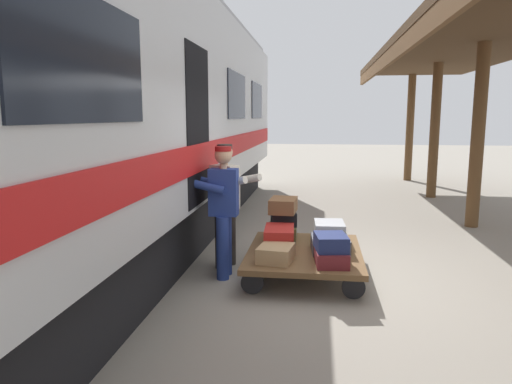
{
  "coord_description": "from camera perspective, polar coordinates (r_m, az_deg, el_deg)",
  "views": [
    {
      "loc": [
        0.42,
        5.9,
        2.08
      ],
      "look_at": [
        1.17,
        0.2,
        1.15
      ],
      "focal_mm": 33.06,
      "sensor_mm": 36.0,
      "label": 1
    }
  ],
  "objects": [
    {
      "name": "ground_plane",
      "position": [
        6.27,
        11.11,
        -10.36
      ],
      "size": [
        60.0,
        60.0,
        0.0
      ],
      "primitive_type": "plane",
      "color": "gray"
    },
    {
      "name": "train_car",
      "position": [
        6.63,
        -19.79,
        8.48
      ],
      "size": [
        3.02,
        16.42,
        4.0
      ],
      "color": "silver",
      "rests_on": "ground_plane"
    },
    {
      "name": "luggage_cart",
      "position": [
        6.26,
        5.86,
        -7.44
      ],
      "size": [
        1.47,
        1.84,
        0.34
      ],
      "color": "brown",
      "rests_on": "ground_plane"
    },
    {
      "name": "suitcase_red_plastic",
      "position": [
        6.22,
        2.84,
        -5.63
      ],
      "size": [
        0.41,
        0.61,
        0.3
      ],
      "primitive_type": "cube",
      "rotation": [
        0.0,
        0.0,
        0.05
      ],
      "color": "#AD231E",
      "rests_on": "luggage_cart"
    },
    {
      "name": "suitcase_slate_roller",
      "position": [
        6.22,
        8.94,
        -6.25
      ],
      "size": [
        0.51,
        0.57,
        0.19
      ],
      "primitive_type": "cube",
      "rotation": [
        0.0,
        0.0,
        0.07
      ],
      "color": "#4C515B",
      "rests_on": "luggage_cart"
    },
    {
      "name": "suitcase_tan_vintage",
      "position": [
        5.75,
        2.42,
        -7.43
      ],
      "size": [
        0.46,
        0.51,
        0.19
      ],
      "primitive_type": "cube",
      "rotation": [
        0.0,
        0.0,
        -0.14
      ],
      "color": "tan",
      "rests_on": "luggage_cart"
    },
    {
      "name": "suitcase_gray_aluminum",
      "position": [
        6.7,
        8.86,
        -4.76
      ],
      "size": [
        0.43,
        0.55,
        0.27
      ],
      "primitive_type": "cube",
      "rotation": [
        0.0,
        0.0,
        0.05
      ],
      "color": "#9EA0A5",
      "rests_on": "luggage_cart"
    },
    {
      "name": "suitcase_maroon_trunk",
      "position": [
        5.74,
        9.06,
        -7.68
      ],
      "size": [
        0.42,
        0.63,
        0.17
      ],
      "primitive_type": "cube",
      "rotation": [
        0.0,
        0.0,
        0.09
      ],
      "color": "maroon",
      "rests_on": "luggage_cart"
    },
    {
      "name": "suitcase_olive_duffel",
      "position": [
        6.72,
        3.19,
        -4.9
      ],
      "size": [
        0.41,
        0.55,
        0.21
      ],
      "primitive_type": "cube",
      "rotation": [
        0.0,
        0.0,
        0.02
      ],
      "color": "brown",
      "rests_on": "luggage_cart"
    },
    {
      "name": "suitcase_black_hardshell",
      "position": [
        6.71,
        3.34,
        -3.18
      ],
      "size": [
        0.4,
        0.43,
        0.19
      ],
      "primitive_type": "cube",
      "rotation": [
        0.0,
        0.0,
        0.16
      ],
      "color": "black",
      "rests_on": "suitcase_olive_duffel"
    },
    {
      "name": "suitcase_navy_fabric",
      "position": [
        5.66,
        9.04,
        -6.03
      ],
      "size": [
        0.42,
        0.49,
        0.19
      ],
      "primitive_type": "cube",
      "rotation": [
        0.0,
        0.0,
        0.16
      ],
      "color": "navy",
      "rests_on": "suitcase_maroon_trunk"
    },
    {
      "name": "suitcase_brown_leather",
      "position": [
        6.64,
        3.32,
        -1.62
      ],
      "size": [
        0.38,
        0.52,
        0.2
      ],
      "primitive_type": "cube",
      "rotation": [
        0.0,
        0.0,
        -0.06
      ],
      "color": "brown",
      "rests_on": "suitcase_black_hardshell"
    },
    {
      "name": "porter_in_overalls",
      "position": [
        6.05,
        -4.11,
        -1.84
      ],
      "size": [
        0.67,
        0.42,
        1.7
      ],
      "color": "navy",
      "rests_on": "ground_plane"
    },
    {
      "name": "porter_by_door",
      "position": [
        6.47,
        -3.62,
        -1.11
      ],
      "size": [
        0.74,
        0.62,
        1.7
      ],
      "color": "#332D28",
      "rests_on": "ground_plane"
    }
  ]
}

